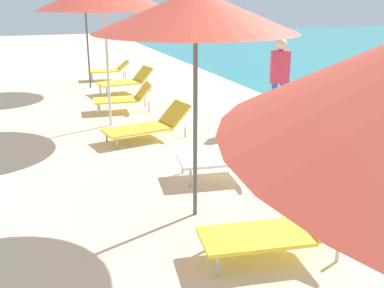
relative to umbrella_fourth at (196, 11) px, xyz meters
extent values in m
cylinder|color=#4C4C51|center=(0.00, 0.00, -1.28)|extent=(0.05, 0.05, 2.12)
cone|color=#E54C38|center=(0.00, 0.00, 0.00)|extent=(2.19, 2.19, 0.44)
cube|color=white|center=(0.67, 1.00, -2.06)|extent=(1.10, 0.75, 0.04)
cube|color=white|center=(1.32, 0.92, -1.87)|extent=(0.40, 0.66, 0.36)
cylinder|color=#B2B2B7|center=(0.22, 0.79, -2.21)|extent=(0.04, 0.04, 0.26)
cylinder|color=#B2B2B7|center=(0.29, 1.32, -2.21)|extent=(0.04, 0.04, 0.26)
cylinder|color=#B2B2B7|center=(1.35, 0.65, -2.21)|extent=(0.04, 0.04, 0.26)
cylinder|color=#B2B2B7|center=(1.42, 1.17, -2.21)|extent=(0.04, 0.04, 0.26)
cube|color=yellow|center=(0.23, -1.10, -2.09)|extent=(1.15, 0.70, 0.04)
cube|color=yellow|center=(0.96, -1.21, -1.94)|extent=(0.48, 0.61, 0.30)
cylinder|color=#B2B2B7|center=(-0.24, -1.27, -2.22)|extent=(0.04, 0.04, 0.22)
cylinder|color=#B2B2B7|center=(-0.18, -0.82, -2.22)|extent=(0.04, 0.04, 0.22)
cylinder|color=#B2B2B7|center=(0.96, -1.44, -2.22)|extent=(0.04, 0.04, 0.22)
cylinder|color=#B2B2B7|center=(1.02, -0.99, -2.22)|extent=(0.04, 0.04, 0.22)
cylinder|color=silver|center=(-0.25, 4.27, -1.22)|extent=(0.05, 0.05, 2.23)
cube|color=yellow|center=(0.08, 5.39, -2.07)|extent=(1.04, 0.68, 0.04)
cube|color=yellow|center=(0.71, 5.35, -1.89)|extent=(0.35, 0.63, 0.35)
cylinder|color=#B2B2B7|center=(-0.33, 5.17, -2.21)|extent=(0.04, 0.04, 0.24)
cylinder|color=#B2B2B7|center=(-0.29, 5.68, -2.21)|extent=(0.04, 0.04, 0.24)
cylinder|color=#B2B2B7|center=(0.76, 5.09, -2.21)|extent=(0.04, 0.04, 0.24)
cylinder|color=#B2B2B7|center=(0.79, 5.59, -2.21)|extent=(0.04, 0.04, 0.24)
cube|color=yellow|center=(0.02, 3.09, -2.12)|extent=(1.27, 0.80, 0.04)
cube|color=yellow|center=(0.78, 3.23, -1.93)|extent=(0.49, 0.65, 0.38)
cylinder|color=#B2B2B7|center=(-0.42, 2.76, -2.24)|extent=(0.04, 0.04, 0.19)
cylinder|color=#B2B2B7|center=(-0.51, 3.24, -2.24)|extent=(0.04, 0.04, 0.19)
cylinder|color=#B2B2B7|center=(0.90, 3.01, -2.24)|extent=(0.04, 0.04, 0.19)
cylinder|color=#B2B2B7|center=(0.81, 3.49, -2.24)|extent=(0.04, 0.04, 0.19)
cylinder|color=#4C4C51|center=(-0.09, 8.44, -1.23)|extent=(0.05, 0.05, 2.22)
cube|color=yellow|center=(0.47, 9.55, -2.06)|extent=(0.97, 0.63, 0.04)
cube|color=yellow|center=(1.09, 9.50, -1.91)|extent=(0.37, 0.59, 0.29)
cylinder|color=#B2B2B7|center=(0.09, 9.34, -2.21)|extent=(0.04, 0.04, 0.26)
cylinder|color=#B2B2B7|center=(0.12, 9.81, -2.21)|extent=(0.04, 0.04, 0.26)
cylinder|color=#B2B2B7|center=(1.10, 9.27, -2.21)|extent=(0.04, 0.04, 0.26)
cylinder|color=#B2B2B7|center=(1.13, 9.74, -2.21)|extent=(0.04, 0.04, 0.26)
cube|color=yellow|center=(0.53, 7.34, -2.06)|extent=(1.18, 0.81, 0.04)
cube|color=yellow|center=(1.22, 7.45, -1.86)|extent=(0.44, 0.69, 0.37)
cylinder|color=#B2B2B7|center=(0.14, 7.00, -2.21)|extent=(0.04, 0.04, 0.26)
cylinder|color=#B2B2B7|center=(0.05, 7.54, -2.21)|extent=(0.04, 0.04, 0.26)
cylinder|color=#B2B2B7|center=(1.34, 7.19, -2.21)|extent=(0.04, 0.04, 0.26)
cylinder|color=#B2B2B7|center=(1.25, 7.73, -2.21)|extent=(0.04, 0.04, 0.26)
cylinder|color=#334CB2|center=(3.02, 3.18, -1.91)|extent=(0.11, 0.11, 0.84)
cylinder|color=#334CB2|center=(2.86, 3.24, -1.91)|extent=(0.11, 0.11, 0.84)
cube|color=#D8334C|center=(2.94, 3.21, -1.17)|extent=(0.42, 0.34, 0.63)
sphere|color=beige|center=(2.94, 3.21, -0.74)|extent=(0.23, 0.23, 0.23)
camera|label=1|loc=(-1.70, -4.65, 0.16)|focal=42.87mm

